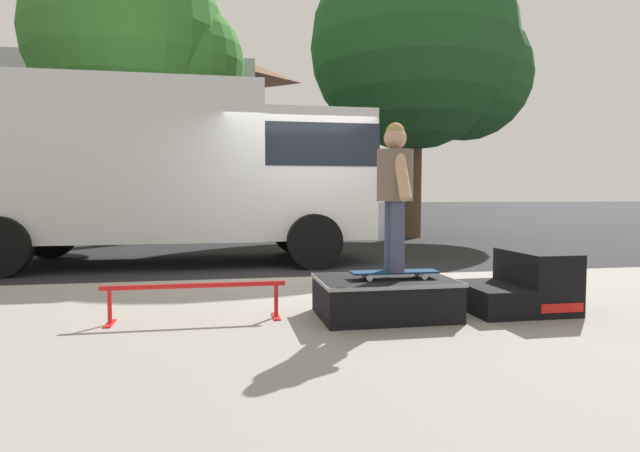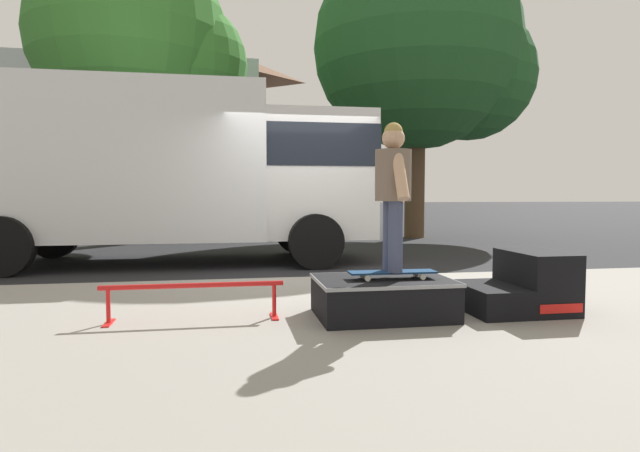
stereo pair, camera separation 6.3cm
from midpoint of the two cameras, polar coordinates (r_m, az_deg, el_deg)
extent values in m
plane|color=black|center=(7.55, -0.35, -5.81)|extent=(140.00, 140.00, 0.00)
cube|color=gray|center=(4.67, 5.92, -10.90)|extent=(50.00, 5.00, 0.12)
cube|color=black|center=(4.78, 7.22, -7.71)|extent=(1.18, 0.83, 0.35)
cube|color=gray|center=(4.75, 7.23, -5.83)|extent=(1.20, 0.85, 0.03)
cube|color=black|center=(5.18, 18.27, -7.51)|extent=(0.47, 0.78, 0.25)
cube|color=black|center=(5.39, 22.69, -5.52)|extent=(0.47, 0.78, 0.56)
cube|color=red|center=(5.10, 25.07, -8.13)|extent=(0.41, 0.01, 0.08)
cylinder|color=red|center=(4.70, -13.23, -6.30)|extent=(1.57, 0.04, 0.04)
cylinder|color=red|center=(4.82, -21.66, -8.07)|extent=(0.04, 0.04, 0.31)
cube|color=red|center=(4.85, -21.62, -9.77)|extent=(0.06, 0.28, 0.01)
cylinder|color=red|center=(4.74, -4.61, -8.02)|extent=(0.04, 0.04, 0.31)
cube|color=red|center=(4.78, -4.60, -9.76)|extent=(0.06, 0.28, 0.01)
cube|color=navy|center=(4.73, 8.24, -4.97)|extent=(0.78, 0.21, 0.02)
cylinder|color=silver|center=(4.90, 10.72, -5.11)|extent=(0.05, 0.03, 0.05)
cylinder|color=silver|center=(4.73, 11.46, -5.42)|extent=(0.05, 0.03, 0.05)
cylinder|color=silver|center=(4.75, 5.02, -5.32)|extent=(0.05, 0.03, 0.05)
cylinder|color=silver|center=(4.58, 5.57, -5.66)|extent=(0.05, 0.03, 0.05)
cylinder|color=#3F4766|center=(4.77, 7.97, -1.03)|extent=(0.13, 0.13, 0.62)
cylinder|color=#3F4766|center=(4.62, 8.58, -1.19)|extent=(0.13, 0.13, 0.62)
cylinder|color=#726051|center=(4.68, 8.33, 5.46)|extent=(0.32, 0.32, 0.45)
cylinder|color=tan|center=(4.87, 7.59, 5.24)|extent=(0.10, 0.28, 0.43)
cylinder|color=tan|center=(4.49, 9.12, 5.38)|extent=(0.10, 0.28, 0.43)
sphere|color=tan|center=(4.70, 8.36, 9.41)|extent=(0.20, 0.20, 0.20)
sphere|color=tan|center=(4.71, 8.37, 10.08)|extent=(0.16, 0.16, 0.16)
cube|color=white|center=(9.74, -21.08, 6.37)|extent=(5.00, 2.35, 2.60)
cube|color=white|center=(9.69, -0.50, 5.43)|extent=(1.90, 2.16, 2.20)
cube|color=black|center=(9.72, -0.50, 8.29)|extent=(1.92, 2.19, 0.70)
cylinder|color=black|center=(10.85, -2.32, -0.59)|extent=(0.90, 0.28, 0.90)
cylinder|color=black|center=(8.53, -0.22, -1.69)|extent=(0.90, 0.28, 0.90)
cylinder|color=black|center=(11.23, -26.78, -0.82)|extent=(0.90, 0.28, 0.90)
cylinder|color=black|center=(9.02, -31.09, -1.92)|extent=(0.90, 0.28, 0.90)
cylinder|color=brown|center=(13.87, -19.54, 5.49)|extent=(0.56, 0.56, 3.51)
sphere|color=#387A2D|center=(14.38, -19.82, 18.73)|extent=(4.75, 4.75, 4.75)
sphere|color=#387A2D|center=(14.09, -14.30, 16.67)|extent=(3.09, 3.09, 3.09)
cylinder|color=brown|center=(15.03, 10.37, 5.36)|extent=(0.56, 0.56, 3.46)
sphere|color=#235628|center=(15.57, 10.52, 18.65)|extent=(5.69, 5.69, 5.69)
sphere|color=#235628|center=(16.00, 15.95, 15.54)|extent=(3.70, 3.70, 3.70)
cube|color=silver|center=(22.99, -18.47, 7.74)|extent=(9.00, 7.50, 6.00)
cube|color=#B2ADA3|center=(18.97, -20.16, 3.81)|extent=(9.00, 0.50, 2.80)
pyramid|color=brown|center=(23.69, -18.68, 17.92)|extent=(9.54, 7.95, 2.40)
camera|label=1|loc=(0.03, -89.71, 0.02)|focal=29.47mm
camera|label=2|loc=(0.03, 90.29, -0.02)|focal=29.47mm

